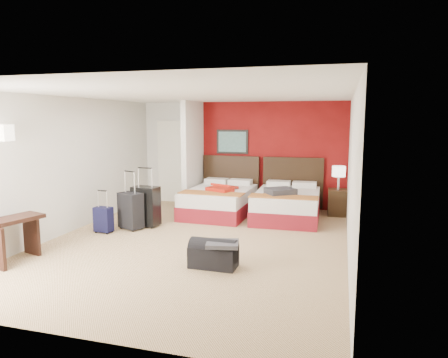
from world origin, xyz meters
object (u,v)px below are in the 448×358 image
(table_lamp, at_px, (339,178))
(suitcase_navy, at_px, (104,221))
(bed_right, at_px, (287,206))
(suitcase_black, at_px, (146,207))
(bed_left, at_px, (219,202))
(duffel_bag, at_px, (213,255))
(nightstand, at_px, (338,202))
(suitcase_charcoal, at_px, (131,212))
(red_suitcase_open, at_px, (222,188))
(desk, at_px, (15,239))

(table_lamp, distance_m, suitcase_navy, 4.97)
(bed_right, distance_m, suitcase_black, 2.93)
(bed_right, bearing_deg, bed_left, 179.01)
(suitcase_black, xyz_separation_m, duffel_bag, (1.96, -1.80, -0.21))
(nightstand, relative_size, duffel_bag, 0.86)
(suitcase_charcoal, xyz_separation_m, duffel_bag, (2.14, -1.52, -0.17))
(red_suitcase_open, distance_m, desk, 4.23)
(bed_left, bearing_deg, desk, -117.00)
(red_suitcase_open, relative_size, table_lamp, 1.42)
(suitcase_charcoal, height_order, suitcase_navy, suitcase_charcoal)
(bed_right, height_order, duffel_bag, bed_right)
(bed_left, xyz_separation_m, nightstand, (2.52, 0.64, 0.00))
(red_suitcase_open, bearing_deg, bed_right, 26.64)
(desk, bearing_deg, nightstand, 58.78)
(bed_right, distance_m, desk, 5.15)
(table_lamp, bearing_deg, desk, -136.15)
(red_suitcase_open, xyz_separation_m, duffel_bag, (0.76, -3.06, -0.44))
(bed_right, height_order, table_lamp, table_lamp)
(red_suitcase_open, xyz_separation_m, suitcase_navy, (-1.74, -1.91, -0.39))
(red_suitcase_open, distance_m, suitcase_charcoal, 2.08)
(red_suitcase_open, bearing_deg, suitcase_navy, -110.60)
(table_lamp, relative_size, duffel_bag, 0.76)
(bed_left, relative_size, red_suitcase_open, 2.60)
(red_suitcase_open, xyz_separation_m, table_lamp, (2.42, 0.74, 0.22))
(suitcase_navy, relative_size, desk, 0.56)
(red_suitcase_open, relative_size, duffel_bag, 1.08)
(nightstand, xyz_separation_m, table_lamp, (0.00, 0.00, 0.54))
(nightstand, xyz_separation_m, suitcase_navy, (-4.16, -2.65, -0.06))
(suitcase_charcoal, bearing_deg, suitcase_black, 78.97)
(bed_right, distance_m, suitcase_charcoal, 3.23)
(duffel_bag, bearing_deg, red_suitcase_open, 105.04)
(duffel_bag, bearing_deg, suitcase_black, 138.52)
(red_suitcase_open, xyz_separation_m, nightstand, (2.42, 0.74, -0.32))
(table_lamp, bearing_deg, suitcase_navy, -147.51)
(table_lamp, bearing_deg, nightstand, 0.00)
(bed_left, relative_size, bed_right, 1.00)
(bed_right, relative_size, suitcase_black, 2.50)
(bed_right, bearing_deg, table_lamp, 29.37)
(table_lamp, bearing_deg, bed_right, -148.92)
(bed_left, bearing_deg, table_lamp, 15.85)
(suitcase_charcoal, relative_size, desk, 0.84)
(duffel_bag, bearing_deg, nightstand, 67.50)
(table_lamp, bearing_deg, suitcase_charcoal, -149.05)
(bed_right, bearing_deg, suitcase_black, -153.64)
(nightstand, bearing_deg, desk, -138.47)
(red_suitcase_open, height_order, desk, desk)
(table_lamp, height_order, duffel_bag, table_lamp)
(bed_left, distance_m, suitcase_navy, 2.60)
(bed_right, height_order, suitcase_black, suitcase_black)
(table_lamp, bearing_deg, bed_left, -165.78)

